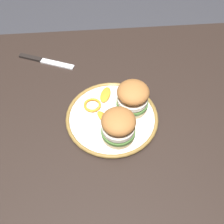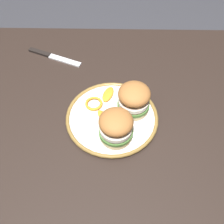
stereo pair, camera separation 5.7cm
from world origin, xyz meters
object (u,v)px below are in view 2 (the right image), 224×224
at_px(dinner_plate, 112,118).
at_px(sandwich_half_right, 116,126).
at_px(table_knife, 51,56).
at_px(sandwich_half_left, 134,99).
at_px(dining_table, 90,140).

bearing_deg(dinner_plate, sandwich_half_right, 99.75).
bearing_deg(table_knife, sandwich_half_right, 124.57).
xyz_separation_m(dinner_plate, sandwich_half_right, (-0.01, 0.07, 0.06)).
bearing_deg(sandwich_half_left, dinner_plate, 24.85).
xyz_separation_m(sandwich_half_left, table_knife, (0.31, -0.26, -0.07)).
xyz_separation_m(dinner_plate, table_knife, (0.24, -0.29, -0.01)).
distance_m(dining_table, dinner_plate, 0.13).
height_order(dining_table, sandwich_half_right, sandwich_half_right).
height_order(sandwich_half_right, table_knife, sandwich_half_right).
height_order(dining_table, table_knife, table_knife).
height_order(dinner_plate, table_knife, dinner_plate).
distance_m(sandwich_half_right, table_knife, 0.45).
bearing_deg(table_knife, sandwich_half_left, 139.67).
height_order(dining_table, dinner_plate, dinner_plate).
height_order(dinner_plate, sandwich_half_left, sandwich_half_left).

